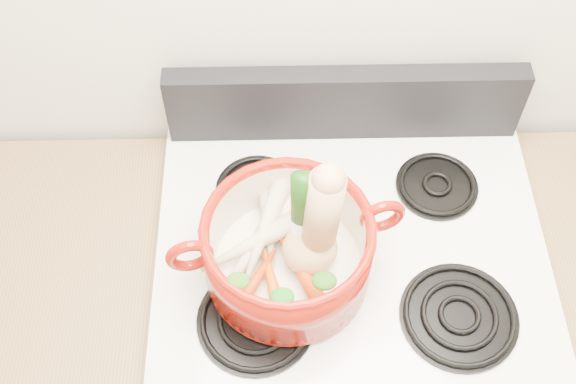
{
  "coord_description": "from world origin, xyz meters",
  "views": [
    {
      "loc": [
        -0.14,
        0.67,
        2.2
      ],
      "look_at": [
        -0.13,
        1.32,
        1.26
      ],
      "focal_mm": 45.0,
      "sensor_mm": 36.0,
      "label": 1
    }
  ],
  "objects_px": {
    "stove_body": "(338,343)",
    "squash": "(311,224)",
    "leek": "(302,215)",
    "dutch_oven": "(288,250)"
  },
  "relations": [
    {
      "from": "squash",
      "to": "leek",
      "type": "bearing_deg",
      "value": 115.9
    },
    {
      "from": "leek",
      "to": "dutch_oven",
      "type": "bearing_deg",
      "value": -128.27
    },
    {
      "from": "stove_body",
      "to": "squash",
      "type": "distance_m",
      "value": 0.68
    },
    {
      "from": "dutch_oven",
      "to": "leek",
      "type": "bearing_deg",
      "value": 25.49
    },
    {
      "from": "dutch_oven",
      "to": "squash",
      "type": "height_order",
      "value": "squash"
    },
    {
      "from": "dutch_oven",
      "to": "squash",
      "type": "xyz_separation_m",
      "value": [
        0.04,
        0.0,
        0.09
      ]
    },
    {
      "from": "dutch_oven",
      "to": "squash",
      "type": "relative_size",
      "value": 1.18
    },
    {
      "from": "leek",
      "to": "squash",
      "type": "bearing_deg",
      "value": -34.33
    },
    {
      "from": "dutch_oven",
      "to": "stove_body",
      "type": "bearing_deg",
      "value": 13.84
    },
    {
      "from": "stove_body",
      "to": "squash",
      "type": "bearing_deg",
      "value": -145.07
    }
  ]
}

